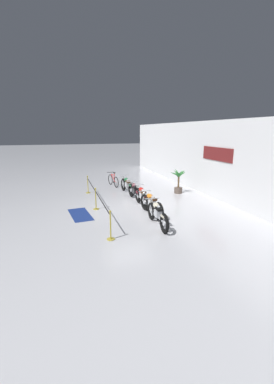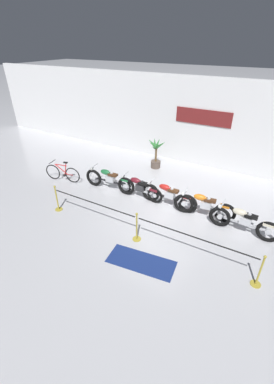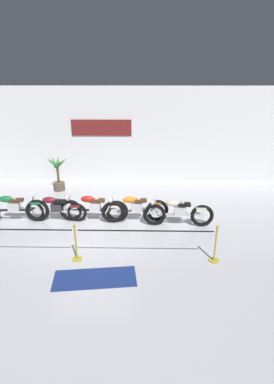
{
  "view_description": "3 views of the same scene",
  "coord_description": "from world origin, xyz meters",
  "px_view_note": "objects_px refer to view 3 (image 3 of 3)",
  "views": [
    {
      "loc": [
        11.68,
        -3.04,
        3.67
      ],
      "look_at": [
        -0.27,
        0.55,
        0.67
      ],
      "focal_mm": 24.0,
      "sensor_mm": 36.0,
      "label": 1
    },
    {
      "loc": [
        3.03,
        -7.08,
        5.65
      ],
      "look_at": [
        -1.19,
        0.39,
        0.47
      ],
      "focal_mm": 24.0,
      "sensor_mm": 36.0,
      "label": 2
    },
    {
      "loc": [
        1.63,
        -8.31,
        4.57
      ],
      "look_at": [
        1.43,
        1.14,
        0.91
      ],
      "focal_mm": 28.0,
      "sensor_mm": 36.0,
      "label": 3
    }
  ],
  "objects_px": {
    "motorcycle_maroon_1": "(55,208)",
    "floor_banner": "(95,278)",
    "motorcycle_green_0": "(13,208)",
    "stanchion_far_left": "(31,236)",
    "stanchion_mid_right": "(215,249)",
    "motorcycle_orange_3": "(135,209)",
    "stanchion_mid_left": "(76,248)",
    "motorcycle_cream_4": "(178,212)",
    "motorcycle_red_2": "(93,208)",
    "potted_palm_left_of_row": "(58,173)"
  },
  "relations": [
    {
      "from": "motorcycle_green_0",
      "to": "motorcycle_cream_4",
      "type": "relative_size",
      "value": 1.05
    },
    {
      "from": "potted_palm_left_of_row",
      "to": "stanchion_far_left",
      "type": "bearing_deg",
      "value": -82.35
    },
    {
      "from": "motorcycle_maroon_1",
      "to": "motorcycle_cream_4",
      "type": "bearing_deg",
      "value": -3.83
    },
    {
      "from": "motorcycle_maroon_1",
      "to": "motorcycle_red_2",
      "type": "height_order",
      "value": "motorcycle_red_2"
    },
    {
      "from": "motorcycle_orange_3",
      "to": "floor_banner",
      "type": "height_order",
      "value": "motorcycle_orange_3"
    },
    {
      "from": "floor_banner",
      "to": "stanchion_far_left",
      "type": "bearing_deg",
      "value": 148.69
    },
    {
      "from": "stanchion_far_left",
      "to": "stanchion_mid_left",
      "type": "relative_size",
      "value": 6.76
    },
    {
      "from": "motorcycle_maroon_1",
      "to": "stanchion_mid_right",
      "type": "xyz_separation_m",
      "value": [
        4.82,
        -2.28,
        -0.1
      ]
    },
    {
      "from": "motorcycle_cream_4",
      "to": "stanchion_mid_right",
      "type": "distance_m",
      "value": 2.15
    },
    {
      "from": "motorcycle_green_0",
      "to": "floor_banner",
      "type": "height_order",
      "value": "motorcycle_green_0"
    },
    {
      "from": "motorcycle_green_0",
      "to": "motorcycle_orange_3",
      "type": "bearing_deg",
      "value": 0.73
    },
    {
      "from": "motorcycle_maroon_1",
      "to": "stanchion_far_left",
      "type": "xyz_separation_m",
      "value": [
        0.03,
        -2.28,
        0.24
      ]
    },
    {
      "from": "motorcycle_red_2",
      "to": "stanchion_mid_right",
      "type": "relative_size",
      "value": 2.2
    },
    {
      "from": "potted_palm_left_of_row",
      "to": "stanchion_mid_right",
      "type": "xyz_separation_m",
      "value": [
        5.48,
        -5.18,
        -0.43
      ]
    },
    {
      "from": "stanchion_far_left",
      "to": "stanchion_mid_left",
      "type": "distance_m",
      "value": 1.2
    },
    {
      "from": "motorcycle_maroon_1",
      "to": "stanchion_mid_right",
      "type": "bearing_deg",
      "value": -25.33
    },
    {
      "from": "motorcycle_cream_4",
      "to": "motorcycle_green_0",
      "type": "bearing_deg",
      "value": 177.91
    },
    {
      "from": "motorcycle_red_2",
      "to": "potted_palm_left_of_row",
      "type": "relative_size",
      "value": 1.55
    },
    {
      "from": "motorcycle_maroon_1",
      "to": "stanchion_mid_left",
      "type": "distance_m",
      "value": 2.57
    },
    {
      "from": "motorcycle_maroon_1",
      "to": "stanchion_far_left",
      "type": "bearing_deg",
      "value": -89.16
    },
    {
      "from": "potted_palm_left_of_row",
      "to": "stanchion_mid_left",
      "type": "relative_size",
      "value": 1.41
    },
    {
      "from": "motorcycle_maroon_1",
      "to": "motorcycle_red_2",
      "type": "bearing_deg",
      "value": -0.3
    },
    {
      "from": "motorcycle_cream_4",
      "to": "potted_palm_left_of_row",
      "type": "xyz_separation_m",
      "value": [
        -4.73,
        3.17,
        0.31
      ]
    },
    {
      "from": "stanchion_mid_left",
      "to": "motorcycle_green_0",
      "type": "bearing_deg",
      "value": 139.48
    },
    {
      "from": "stanchion_far_left",
      "to": "stanchion_mid_right",
      "type": "distance_m",
      "value": 4.8
    },
    {
      "from": "motorcycle_green_0",
      "to": "stanchion_far_left",
      "type": "distance_m",
      "value": 2.65
    },
    {
      "from": "motorcycle_red_2",
      "to": "floor_banner",
      "type": "xyz_separation_m",
      "value": [
        0.5,
        -3.07,
        -0.47
      ]
    },
    {
      "from": "motorcycle_maroon_1",
      "to": "floor_banner",
      "type": "xyz_separation_m",
      "value": [
        1.78,
        -3.08,
        -0.45
      ]
    },
    {
      "from": "motorcycle_orange_3",
      "to": "motorcycle_cream_4",
      "type": "height_order",
      "value": "motorcycle_orange_3"
    },
    {
      "from": "potted_palm_left_of_row",
      "to": "stanchion_mid_right",
      "type": "distance_m",
      "value": 7.55
    },
    {
      "from": "motorcycle_maroon_1",
      "to": "stanchion_far_left",
      "type": "relative_size",
      "value": 0.29
    },
    {
      "from": "motorcycle_green_0",
      "to": "potted_palm_left_of_row",
      "type": "xyz_separation_m",
      "value": [
        0.74,
        2.97,
        0.3
      ]
    },
    {
      "from": "motorcycle_cream_4",
      "to": "motorcycle_maroon_1",
      "type": "bearing_deg",
      "value": 176.17
    },
    {
      "from": "motorcycle_red_2",
      "to": "motorcycle_cream_4",
      "type": "relative_size",
      "value": 1.01
    },
    {
      "from": "motorcycle_maroon_1",
      "to": "motorcycle_orange_3",
      "type": "xyz_separation_m",
      "value": [
        2.67,
        -0.02,
        0.02
      ]
    },
    {
      "from": "motorcycle_maroon_1",
      "to": "floor_banner",
      "type": "height_order",
      "value": "motorcycle_maroon_1"
    },
    {
      "from": "motorcycle_cream_4",
      "to": "potted_palm_left_of_row",
      "type": "height_order",
      "value": "potted_palm_left_of_row"
    },
    {
      "from": "motorcycle_green_0",
      "to": "motorcycle_maroon_1",
      "type": "distance_m",
      "value": 1.41
    },
    {
      "from": "motorcycle_cream_4",
      "to": "stanchion_mid_left",
      "type": "distance_m",
      "value": 3.52
    },
    {
      "from": "potted_palm_left_of_row",
      "to": "motorcycle_green_0",
      "type": "bearing_deg",
      "value": -104.04
    },
    {
      "from": "stanchion_mid_left",
      "to": "motorcycle_red_2",
      "type": "bearing_deg",
      "value": 87.46
    },
    {
      "from": "stanchion_mid_right",
      "to": "floor_banner",
      "type": "bearing_deg",
      "value": -165.34
    },
    {
      "from": "motorcycle_red_2",
      "to": "motorcycle_cream_4",
      "type": "distance_m",
      "value": 2.8
    },
    {
      "from": "motorcycle_maroon_1",
      "to": "motorcycle_orange_3",
      "type": "height_order",
      "value": "motorcycle_orange_3"
    },
    {
      "from": "potted_palm_left_of_row",
      "to": "floor_banner",
      "type": "bearing_deg",
      "value": -67.77
    },
    {
      "from": "stanchion_mid_left",
      "to": "stanchion_mid_right",
      "type": "bearing_deg",
      "value": 0.0
    },
    {
      "from": "stanchion_mid_left",
      "to": "stanchion_mid_right",
      "type": "relative_size",
      "value": 1.0
    },
    {
      "from": "stanchion_mid_right",
      "to": "floor_banner",
      "type": "relative_size",
      "value": 0.53
    },
    {
      "from": "motorcycle_orange_3",
      "to": "motorcycle_cream_4",
      "type": "distance_m",
      "value": 1.42
    },
    {
      "from": "stanchion_mid_left",
      "to": "floor_banner",
      "type": "xyz_separation_m",
      "value": [
        0.6,
        -0.8,
        -0.35
      ]
    }
  ]
}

